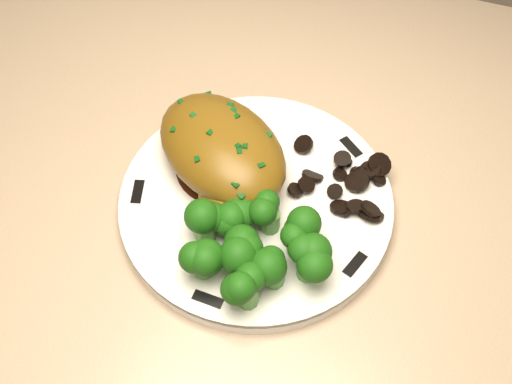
% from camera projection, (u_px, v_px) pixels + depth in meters
% --- Properties ---
extents(plate, '(0.35, 0.35, 0.02)m').
position_uv_depth(plate, '(256.00, 203.00, 0.62)').
color(plate, white).
rests_on(plate, counter).
extents(rim_accent_0, '(0.02, 0.03, 0.00)m').
position_uv_depth(rim_accent_0, '(355.00, 264.00, 0.57)').
color(rim_accent_0, black).
rests_on(rim_accent_0, plate).
extents(rim_accent_1, '(0.03, 0.02, 0.00)m').
position_uv_depth(rim_accent_1, '(351.00, 147.00, 0.65)').
color(rim_accent_1, black).
rests_on(rim_accent_1, plate).
extents(rim_accent_2, '(0.03, 0.02, 0.00)m').
position_uv_depth(rim_accent_2, '(229.00, 111.00, 0.68)').
color(rim_accent_2, black).
rests_on(rim_accent_2, plate).
extents(rim_accent_3, '(0.02, 0.03, 0.00)m').
position_uv_depth(rim_accent_3, '(138.00, 192.00, 0.62)').
color(rim_accent_3, black).
rests_on(rim_accent_3, plate).
extents(rim_accent_4, '(0.03, 0.01, 0.00)m').
position_uv_depth(rim_accent_4, '(208.00, 299.00, 0.55)').
color(rim_accent_4, black).
rests_on(rim_accent_4, plate).
extents(gravy_pool, '(0.09, 0.09, 0.00)m').
position_uv_depth(gravy_pool, '(223.00, 167.00, 0.64)').
color(gravy_pool, black).
rests_on(gravy_pool, plate).
extents(chicken_breast, '(0.18, 0.17, 0.06)m').
position_uv_depth(chicken_breast, '(223.00, 154.00, 0.61)').
color(chicken_breast, brown).
rests_on(chicken_breast, plate).
extents(mushroom_pile, '(0.10, 0.07, 0.03)m').
position_uv_depth(mushroom_pile, '(332.00, 182.00, 0.62)').
color(mushroom_pile, black).
rests_on(mushroom_pile, plate).
extents(broccoli_florets, '(0.13, 0.11, 0.04)m').
position_uv_depth(broccoli_florets, '(253.00, 245.00, 0.56)').
color(broccoli_florets, '#4C8B3A').
rests_on(broccoli_florets, plate).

